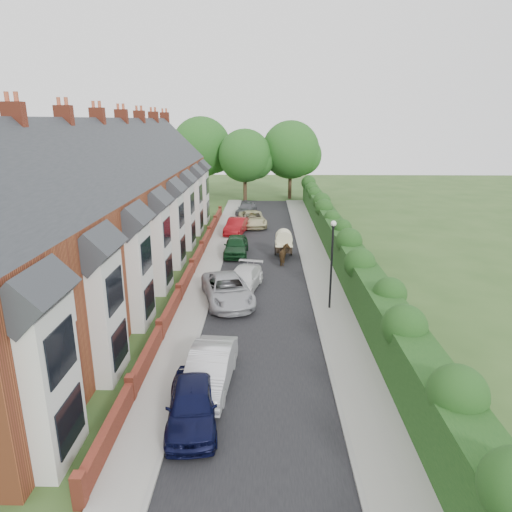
{
  "coord_description": "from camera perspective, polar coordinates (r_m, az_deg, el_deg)",
  "views": [
    {
      "loc": [
        -0.25,
        -20.07,
        10.37
      ],
      "look_at": [
        -0.84,
        7.17,
        2.2
      ],
      "focal_mm": 32.0,
      "sensor_mm": 36.0,
      "label": 1
    }
  ],
  "objects": [
    {
      "name": "car_red",
      "position": [
        43.05,
        -2.45,
        3.76
      ],
      "size": [
        2.29,
        4.72,
        1.49
      ],
      "primitive_type": "imported",
      "rotation": [
        0.0,
        0.0,
        -0.16
      ],
      "color": "maroon",
      "rests_on": "ground"
    },
    {
      "name": "hedge",
      "position": [
        32.77,
        11.13,
        0.86
      ],
      "size": [
        2.1,
        58.0,
        2.85
      ],
      "color": "#103313",
      "rests_on": "ground"
    },
    {
      "name": "car_silver_a",
      "position": [
        18.9,
        -5.81,
        -13.9
      ],
      "size": [
        2.0,
        4.83,
        1.56
      ],
      "primitive_type": "imported",
      "rotation": [
        0.0,
        0.0,
        -0.08
      ],
      "color": "#B6B6BB",
      "rests_on": "ground"
    },
    {
      "name": "pavement_hedge_side",
      "position": [
        32.96,
        7.9,
        -1.7
      ],
      "size": [
        2.2,
        58.0,
        0.12
      ],
      "primitive_type": "cube",
      "color": "gray",
      "rests_on": "ground"
    },
    {
      "name": "car_white",
      "position": [
        28.78,
        -1.65,
        -2.98
      ],
      "size": [
        2.84,
        5.01,
        1.37
      ],
      "primitive_type": "imported",
      "rotation": [
        0.0,
        0.0,
        -0.21
      ],
      "color": "silver",
      "rests_on": "ground"
    },
    {
      "name": "car_green",
      "position": [
        36.24,
        -2.5,
        1.32
      ],
      "size": [
        1.85,
        4.54,
        1.54
      ],
      "primitive_type": "imported",
      "rotation": [
        0.0,
        0.0,
        -0.01
      ],
      "color": "black",
      "rests_on": "ground"
    },
    {
      "name": "pavement_house_side",
      "position": [
        32.99,
        -5.96,
        -1.61
      ],
      "size": [
        1.7,
        58.0,
        0.12
      ],
      "primitive_type": "cube",
      "color": "gray",
      "rests_on": "ground"
    },
    {
      "name": "car_grey",
      "position": [
        52.06,
        -1.2,
        5.92
      ],
      "size": [
        2.58,
        4.67,
        1.28
      ],
      "primitive_type": "imported",
      "rotation": [
        0.0,
        0.0,
        -0.19
      ],
      "color": "#4D4F54",
      "rests_on": "ground"
    },
    {
      "name": "horse",
      "position": [
        33.88,
        3.6,
        0.13
      ],
      "size": [
        0.92,
        1.78,
        1.46
      ],
      "primitive_type": "imported",
      "rotation": [
        0.0,
        0.0,
        3.06
      ],
      "color": "#453019",
      "rests_on": "ground"
    },
    {
      "name": "tree_far_left",
      "position": [
        60.37,
        -1.06,
        12.27
      ],
      "size": [
        7.14,
        6.8,
        9.29
      ],
      "color": "#332316",
      "rests_on": "ground"
    },
    {
      "name": "kerb_house_side",
      "position": [
        32.9,
        -4.57,
        -1.61
      ],
      "size": [
        0.18,
        58.0,
        0.13
      ],
      "primitive_type": "cube",
      "color": "gray",
      "rests_on": "ground"
    },
    {
      "name": "horse_cart",
      "position": [
        35.53,
        3.5,
        1.8
      ],
      "size": [
        1.38,
        3.04,
        2.19
      ],
      "color": "black",
      "rests_on": "ground"
    },
    {
      "name": "kerb_hedge_side",
      "position": [
        32.85,
        6.08,
        -1.68
      ],
      "size": [
        0.18,
        58.0,
        0.13
      ],
      "primitive_type": "cube",
      "color": "gray",
      "rests_on": "ground"
    },
    {
      "name": "terrace_row",
      "position": [
        32.41,
        -17.98,
        5.4
      ],
      "size": [
        9.05,
        40.5,
        11.5
      ],
      "color": "#964726",
      "rests_on": "ground"
    },
    {
      "name": "car_silver_b",
      "position": [
        26.93,
        -3.58,
        -4.21
      ],
      "size": [
        3.86,
        6.02,
        1.55
      ],
      "primitive_type": "imported",
      "rotation": [
        0.0,
        0.0,
        0.25
      ],
      "color": "#A6A7AD",
      "rests_on": "ground"
    },
    {
      "name": "car_navy",
      "position": [
        17.07,
        -7.96,
        -17.81
      ],
      "size": [
        2.21,
        4.53,
        1.49
      ],
      "primitive_type": "imported",
      "rotation": [
        0.0,
        0.0,
        0.11
      ],
      "color": "black",
      "rests_on": "ground"
    },
    {
      "name": "garden_wall_row",
      "position": [
        32.06,
        -7.97,
        -1.47
      ],
      "size": [
        0.35,
        40.35,
        1.1
      ],
      "color": "maroon",
      "rests_on": "ground"
    },
    {
      "name": "lamppost",
      "position": [
        25.35,
        9.48,
        0.26
      ],
      "size": [
        0.32,
        0.32,
        5.16
      ],
      "color": "black",
      "rests_on": "ground"
    },
    {
      "name": "ground",
      "position": [
        22.59,
        1.78,
        -10.64
      ],
      "size": [
        140.0,
        140.0,
        0.0
      ],
      "primitive_type": "plane",
      "color": "#2D4C1E",
      "rests_on": "ground"
    },
    {
      "name": "tree_far_right",
      "position": [
        62.38,
        4.71,
        12.91
      ],
      "size": [
        7.98,
        7.6,
        10.31
      ],
      "color": "#332316",
      "rests_on": "ground"
    },
    {
      "name": "road",
      "position": [
        32.75,
        0.75,
        -1.75
      ],
      "size": [
        6.0,
        58.0,
        0.02
      ],
      "primitive_type": "cube",
      "color": "black",
      "rests_on": "ground"
    },
    {
      "name": "car_beige",
      "position": [
        46.2,
        -0.46,
        4.66
      ],
      "size": [
        3.22,
        5.62,
        1.48
      ],
      "primitive_type": "imported",
      "rotation": [
        0.0,
        0.0,
        0.15
      ],
      "color": "#C5BD8E",
      "rests_on": "ground"
    },
    {
      "name": "tree_far_back",
      "position": [
        63.8,
        -6.44,
        13.22
      ],
      "size": [
        8.4,
        8.0,
        10.82
      ],
      "color": "#332316",
      "rests_on": "ground"
    }
  ]
}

